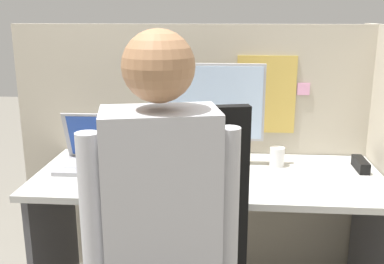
% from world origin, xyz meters
% --- Properties ---
extents(cubicle_panel_back, '(2.14, 0.05, 1.42)m').
position_xyz_m(cubicle_panel_back, '(0.00, 0.70, 0.71)').
color(cubicle_panel_back, '#B7AD99').
rests_on(cubicle_panel_back, ground).
extents(desk, '(1.64, 0.67, 0.73)m').
position_xyz_m(desk, '(0.00, 0.34, 0.56)').
color(desk, '#B7B7B2').
rests_on(desk, ground).
extents(paper_box, '(0.30, 0.24, 0.07)m').
position_xyz_m(paper_box, '(-0.02, 0.48, 0.76)').
color(paper_box, white).
rests_on(paper_box, desk).
extents(monitor, '(0.57, 0.19, 0.44)m').
position_xyz_m(monitor, '(-0.02, 0.48, 1.03)').
color(monitor, '#B2B2B7').
rests_on(monitor, paper_box).
extents(laptop, '(0.37, 0.26, 0.27)m').
position_xyz_m(laptop, '(-0.55, 0.40, 0.78)').
color(laptop, '#99999E').
rests_on(laptop, desk).
extents(mouse, '(0.07, 0.04, 0.04)m').
position_xyz_m(mouse, '(-0.27, 0.18, 0.75)').
color(mouse, black).
rests_on(mouse, desk).
extents(stapler, '(0.05, 0.17, 0.05)m').
position_xyz_m(stapler, '(0.74, 0.46, 0.75)').
color(stapler, black).
rests_on(stapler, desk).
extents(carrot_toy, '(0.05, 0.16, 0.05)m').
position_xyz_m(carrot_toy, '(0.05, 0.08, 0.75)').
color(carrot_toy, orange).
rests_on(carrot_toy, desk).
extents(person, '(0.47, 0.47, 1.43)m').
position_xyz_m(person, '(-0.12, -0.49, 0.84)').
color(person, black).
rests_on(person, ground).
extents(coffee_mug, '(0.07, 0.07, 0.10)m').
position_xyz_m(coffee_mug, '(0.34, 0.48, 0.78)').
color(coffee_mug, white).
rests_on(coffee_mug, desk).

